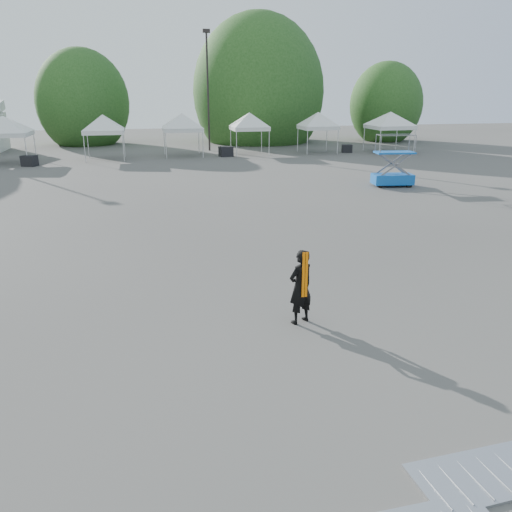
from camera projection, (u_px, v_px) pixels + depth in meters
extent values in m
plane|color=#474442|center=(257.00, 285.00, 13.56)|extent=(120.00, 120.00, 0.00)
cylinder|color=black|center=(208.00, 94.00, 42.30)|extent=(0.16, 0.16, 9.50)
cube|color=black|center=(206.00, 31.00, 40.76)|extent=(0.60, 0.25, 0.30)
cylinder|color=#382314|center=(86.00, 132.00, 48.55)|extent=(0.36, 0.36, 2.27)
ellipsoid|color=#1F4918|center=(83.00, 102.00, 47.67)|extent=(4.16, 4.16, 4.78)
cylinder|color=#382314|center=(258.00, 128.00, 51.09)|extent=(0.36, 0.36, 2.80)
ellipsoid|color=#1F4918|center=(258.00, 92.00, 50.00)|extent=(5.12, 5.12, 5.89)
cylinder|color=#382314|center=(384.00, 130.00, 52.06)|extent=(0.36, 0.36, 2.10)
ellipsoid|color=#1F4918|center=(386.00, 105.00, 51.25)|extent=(3.84, 3.84, 4.42)
cylinder|color=silver|center=(26.00, 151.00, 34.58)|extent=(0.06, 0.06, 2.00)
cylinder|color=silver|center=(35.00, 147.00, 37.50)|extent=(0.06, 0.06, 2.00)
cube|color=silver|center=(5.00, 134.00, 35.37)|extent=(3.36, 3.36, 0.30)
pyramid|color=silver|center=(2.00, 116.00, 34.98)|extent=(4.75, 4.75, 1.10)
cylinder|color=silver|center=(85.00, 149.00, 36.23)|extent=(0.06, 0.06, 2.00)
cylinder|color=silver|center=(123.00, 148.00, 36.80)|extent=(0.06, 0.06, 2.00)
cylinder|color=silver|center=(88.00, 145.00, 38.76)|extent=(0.06, 0.06, 2.00)
cylinder|color=silver|center=(124.00, 144.00, 39.33)|extent=(0.06, 0.06, 2.00)
cube|color=silver|center=(104.00, 132.00, 37.44)|extent=(2.94, 2.94, 0.30)
pyramid|color=silver|center=(102.00, 114.00, 37.04)|extent=(4.15, 4.15, 1.10)
cylinder|color=silver|center=(166.00, 145.00, 38.32)|extent=(0.06, 0.06, 2.00)
cylinder|color=silver|center=(203.00, 145.00, 38.91)|extent=(0.06, 0.06, 2.00)
cylinder|color=silver|center=(164.00, 142.00, 40.95)|extent=(0.06, 0.06, 2.00)
cylinder|color=silver|center=(199.00, 141.00, 41.54)|extent=(0.06, 0.06, 2.00)
cube|color=silver|center=(182.00, 129.00, 39.59)|extent=(3.04, 3.04, 0.30)
pyramid|color=silver|center=(182.00, 113.00, 39.19)|extent=(4.30, 4.30, 1.10)
cylinder|color=silver|center=(237.00, 144.00, 39.51)|extent=(0.06, 0.06, 2.00)
cylinder|color=silver|center=(269.00, 143.00, 40.06)|extent=(0.06, 0.06, 2.00)
cylinder|color=silver|center=(231.00, 141.00, 41.97)|extent=(0.06, 0.06, 2.00)
cylinder|color=silver|center=(262.00, 140.00, 42.53)|extent=(0.06, 0.06, 2.00)
cube|color=silver|center=(249.00, 128.00, 40.68)|extent=(2.86, 2.86, 0.30)
pyramid|color=silver|center=(249.00, 112.00, 40.28)|extent=(4.05, 4.05, 1.10)
cylinder|color=silver|center=(307.00, 143.00, 40.43)|extent=(0.06, 0.06, 2.00)
cylinder|color=silver|center=(338.00, 142.00, 40.98)|extent=(0.06, 0.06, 2.00)
cylinder|color=silver|center=(298.00, 140.00, 42.87)|extent=(0.06, 0.06, 2.00)
cylinder|color=silver|center=(327.00, 139.00, 43.41)|extent=(0.06, 0.06, 2.00)
cube|color=silver|center=(318.00, 127.00, 41.58)|extent=(2.83, 2.83, 0.30)
pyramid|color=silver|center=(318.00, 112.00, 41.19)|extent=(4.00, 4.00, 1.10)
cylinder|color=silver|center=(380.00, 142.00, 40.70)|extent=(0.06, 0.06, 2.00)
cylinder|color=silver|center=(415.00, 141.00, 41.35)|extent=(0.06, 0.06, 2.00)
cylinder|color=silver|center=(364.00, 139.00, 43.58)|extent=(0.06, 0.06, 2.00)
cylinder|color=silver|center=(397.00, 138.00, 44.22)|extent=(0.06, 0.06, 2.00)
cube|color=silver|center=(390.00, 127.00, 42.12)|extent=(3.31, 3.31, 0.30)
pyramid|color=silver|center=(391.00, 112.00, 41.72)|extent=(4.68, 4.68, 1.10)
imported|color=black|center=(301.00, 287.00, 11.11)|extent=(0.75, 0.64, 1.73)
cube|color=orange|center=(303.00, 275.00, 10.84)|extent=(0.14, 0.02, 1.04)
cube|color=#0D50A9|center=(392.00, 179.00, 27.37)|extent=(2.28, 1.36, 0.54)
cube|color=#0D50A9|center=(395.00, 152.00, 26.91)|extent=(2.18, 1.30, 0.09)
cylinder|color=black|center=(380.00, 185.00, 26.96)|extent=(0.34, 0.18, 0.32)
cylinder|color=black|center=(409.00, 185.00, 27.08)|extent=(0.34, 0.18, 0.32)
cylinder|color=black|center=(375.00, 182.00, 27.80)|extent=(0.34, 0.18, 0.32)
cylinder|color=black|center=(403.00, 182.00, 27.93)|extent=(0.34, 0.18, 0.32)
cube|color=#AAADB3|center=(482.00, 476.00, 6.81)|extent=(1.95, 1.04, 0.04)
cube|color=black|center=(29.00, 161.00, 34.67)|extent=(1.16, 1.05, 0.74)
cube|color=black|center=(226.00, 151.00, 39.76)|extent=(1.15, 0.98, 0.78)
cube|color=black|center=(347.00, 149.00, 42.33)|extent=(0.98, 0.84, 0.65)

